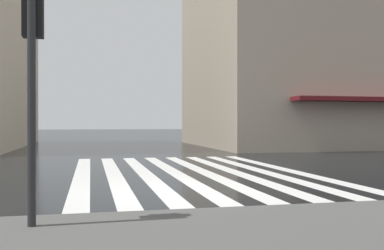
# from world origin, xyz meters

# --- Properties ---
(ground_plane) EXTENTS (220.00, 220.00, 0.00)m
(ground_plane) POSITION_xyz_m (0.00, 0.00, 0.00)
(ground_plane) COLOR black
(zebra_crossing) EXTENTS (13.00, 7.50, 0.01)m
(zebra_crossing) POSITION_xyz_m (4.00, -1.09, 0.00)
(zebra_crossing) COLOR silver
(zebra_crossing) RESTS_ON ground_plane
(haussmann_block_corner) EXTENTS (16.25, 20.64, 22.34)m
(haussmann_block_corner) POSITION_xyz_m (20.02, -15.96, 10.94)
(haussmann_block_corner) COLOR tan
(haussmann_block_corner) RESTS_ON ground_plane
(traffic_signal_post) EXTENTS (0.44, 0.30, 3.63)m
(traffic_signal_post) POSITION_xyz_m (-3.70, 2.98, 2.76)
(traffic_signal_post) COLOR #232326
(traffic_signal_post) RESTS_ON sidewalk_pavement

